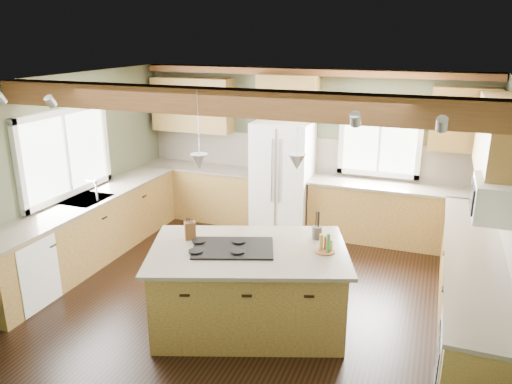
% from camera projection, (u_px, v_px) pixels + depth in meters
% --- Properties ---
extents(floor, '(5.60, 5.60, 0.00)m').
position_uv_depth(floor, '(254.00, 291.00, 6.33)').
color(floor, black).
rests_on(floor, ground).
extents(ceiling, '(5.60, 5.60, 0.00)m').
position_uv_depth(ceiling, '(254.00, 82.00, 5.53)').
color(ceiling, silver).
rests_on(ceiling, wall_back).
extents(wall_back, '(5.60, 0.00, 5.60)m').
position_uv_depth(wall_back, '(307.00, 149.00, 8.16)').
color(wall_back, '#4B513A').
rests_on(wall_back, ground).
extents(wall_left, '(0.00, 5.00, 5.00)m').
position_uv_depth(wall_left, '(64.00, 172.00, 6.86)').
color(wall_left, '#4B513A').
rests_on(wall_left, ground).
extents(ceiling_beam, '(5.55, 0.26, 0.26)m').
position_uv_depth(ceiling_beam, '(228.00, 102.00, 4.92)').
color(ceiling_beam, brown).
rests_on(ceiling_beam, ceiling).
extents(soffit_trim, '(5.55, 0.20, 0.10)m').
position_uv_depth(soffit_trim, '(308.00, 72.00, 7.69)').
color(soffit_trim, brown).
rests_on(soffit_trim, ceiling).
extents(backsplash_back, '(5.58, 0.03, 0.58)m').
position_uv_depth(backsplash_back, '(307.00, 155.00, 8.18)').
color(backsplash_back, brown).
rests_on(backsplash_back, wall_back).
extents(backsplash_right, '(0.03, 3.70, 0.58)m').
position_uv_depth(backsplash_right, '(511.00, 230.00, 5.08)').
color(backsplash_right, brown).
rests_on(backsplash_right, wall_right).
extents(base_cab_back_left, '(2.02, 0.60, 0.88)m').
position_uv_depth(base_cab_back_left, '(203.00, 193.00, 8.75)').
color(base_cab_back_left, brown).
rests_on(base_cab_back_left, floor).
extents(counter_back_left, '(2.06, 0.64, 0.04)m').
position_uv_depth(counter_back_left, '(202.00, 167.00, 8.61)').
color(counter_back_left, '#473E34').
rests_on(counter_back_left, base_cab_back_left).
extents(base_cab_back_right, '(2.62, 0.60, 0.88)m').
position_uv_depth(base_cab_back_right, '(395.00, 215.00, 7.66)').
color(base_cab_back_right, brown).
rests_on(base_cab_back_right, floor).
extents(counter_back_right, '(2.66, 0.64, 0.04)m').
position_uv_depth(counter_back_right, '(397.00, 187.00, 7.52)').
color(counter_back_right, '#473E34').
rests_on(counter_back_right, base_cab_back_right).
extents(base_cab_left, '(0.60, 3.70, 0.88)m').
position_uv_depth(base_cab_left, '(90.00, 231.00, 7.06)').
color(base_cab_left, brown).
rests_on(base_cab_left, floor).
extents(counter_left, '(0.64, 3.74, 0.04)m').
position_uv_depth(counter_left, '(87.00, 200.00, 6.92)').
color(counter_left, '#473E34').
rests_on(counter_left, base_cab_left).
extents(base_cab_right, '(0.60, 3.70, 0.88)m').
position_uv_depth(base_cab_right, '(471.00, 292.00, 5.41)').
color(base_cab_right, brown).
rests_on(base_cab_right, floor).
extents(counter_right, '(0.64, 3.74, 0.04)m').
position_uv_depth(counter_right, '(477.00, 253.00, 5.27)').
color(counter_right, '#473E34').
rests_on(counter_right, base_cab_right).
extents(upper_cab_back_left, '(1.40, 0.35, 0.90)m').
position_uv_depth(upper_cab_back_left, '(192.00, 105.00, 8.46)').
color(upper_cab_back_left, brown).
rests_on(upper_cab_back_left, wall_back).
extents(upper_cab_over_fridge, '(0.96, 0.35, 0.70)m').
position_uv_depth(upper_cab_over_fridge, '(288.00, 97.00, 7.84)').
color(upper_cab_over_fridge, brown).
rests_on(upper_cab_over_fridge, wall_back).
extents(upper_cab_right, '(0.35, 2.20, 0.90)m').
position_uv_depth(upper_cab_right, '(498.00, 141.00, 5.67)').
color(upper_cab_right, brown).
rests_on(upper_cab_right, wall_right).
extents(upper_cab_back_corner, '(0.90, 0.35, 0.90)m').
position_uv_depth(upper_cab_back_corner, '(464.00, 120.00, 7.05)').
color(upper_cab_back_corner, brown).
rests_on(upper_cab_back_corner, wall_back).
extents(window_left, '(0.04, 1.60, 1.05)m').
position_uv_depth(window_left, '(65.00, 153.00, 6.82)').
color(window_left, white).
rests_on(window_left, wall_left).
extents(window_back, '(1.10, 0.04, 1.00)m').
position_uv_depth(window_back, '(380.00, 139.00, 7.69)').
color(window_back, white).
rests_on(window_back, wall_back).
extents(sink, '(0.50, 0.65, 0.03)m').
position_uv_depth(sink, '(87.00, 200.00, 6.92)').
color(sink, '#262628').
rests_on(sink, counter_left).
extents(faucet, '(0.02, 0.02, 0.28)m').
position_uv_depth(faucet, '(97.00, 191.00, 6.82)').
color(faucet, '#B2B2B7').
rests_on(faucet, sink).
extents(dishwasher, '(0.60, 0.60, 0.84)m').
position_uv_depth(dishwasher, '(20.00, 271.00, 5.90)').
color(dishwasher, white).
rests_on(dishwasher, floor).
extents(oven, '(0.60, 0.72, 0.84)m').
position_uv_depth(oven, '(475.00, 364.00, 4.26)').
color(oven, white).
rests_on(oven, floor).
extents(microwave, '(0.40, 0.70, 0.38)m').
position_uv_depth(microwave, '(495.00, 199.00, 4.96)').
color(microwave, white).
rests_on(microwave, wall_right).
extents(pendant_left, '(0.18, 0.18, 0.16)m').
position_uv_depth(pendant_left, '(199.00, 162.00, 5.04)').
color(pendant_left, '#B2B2B7').
rests_on(pendant_left, ceiling).
extents(pendant_right, '(0.18, 0.18, 0.16)m').
position_uv_depth(pendant_right, '(297.00, 162.00, 5.03)').
color(pendant_right, '#B2B2B7').
rests_on(pendant_right, ceiling).
extents(refrigerator, '(0.90, 0.74, 1.80)m').
position_uv_depth(refrigerator, '(283.00, 177.00, 8.04)').
color(refrigerator, white).
rests_on(refrigerator, floor).
extents(island, '(2.26, 1.79, 0.88)m').
position_uv_depth(island, '(249.00, 289.00, 5.48)').
color(island, brown).
rests_on(island, floor).
extents(island_top, '(2.43, 1.96, 0.04)m').
position_uv_depth(island_top, '(248.00, 251.00, 5.34)').
color(island_top, '#473E34').
rests_on(island_top, island).
extents(cooktop, '(0.99, 0.82, 0.02)m').
position_uv_depth(cooktop, '(233.00, 248.00, 5.33)').
color(cooktop, black).
rests_on(cooktop, island_top).
extents(knife_block, '(0.15, 0.14, 0.20)m').
position_uv_depth(knife_block, '(190.00, 230.00, 5.56)').
color(knife_block, brown).
rests_on(knife_block, island_top).
extents(utensil_crock, '(0.15, 0.15, 0.14)m').
position_uv_depth(utensil_crock, '(317.00, 233.00, 5.57)').
color(utensil_crock, '#48413A').
rests_on(utensil_crock, island_top).
extents(bottle_tray, '(0.30, 0.30, 0.20)m').
position_uv_depth(bottle_tray, '(325.00, 243.00, 5.23)').
color(bottle_tray, brown).
rests_on(bottle_tray, island_top).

